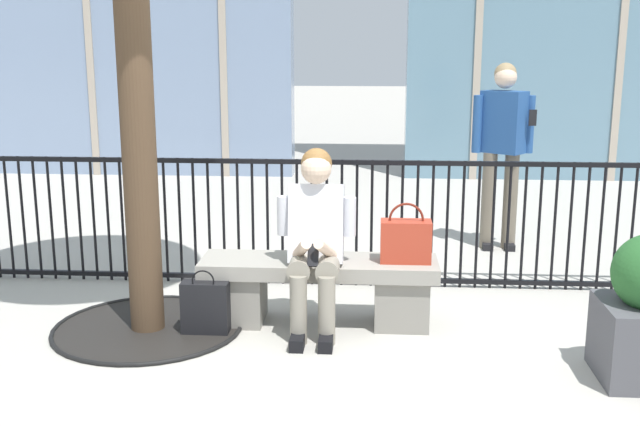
{
  "coord_description": "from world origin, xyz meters",
  "views": [
    {
      "loc": [
        0.35,
        -4.94,
        1.87
      ],
      "look_at": [
        0.0,
        0.1,
        0.75
      ],
      "focal_mm": 42.76,
      "sensor_mm": 36.0,
      "label": 1
    }
  ],
  "objects_px": {
    "stone_bench": "(319,285)",
    "seated_person_with_phone": "(315,235)",
    "handbag_on_bench": "(406,240)",
    "bystander_at_railing": "(502,142)",
    "shopping_bag": "(206,307)"
  },
  "relations": [
    {
      "from": "handbag_on_bench",
      "to": "seated_person_with_phone",
      "type": "bearing_deg",
      "value": -168.7
    },
    {
      "from": "stone_bench",
      "to": "handbag_on_bench",
      "type": "distance_m",
      "value": 0.67
    },
    {
      "from": "stone_bench",
      "to": "shopping_bag",
      "type": "xyz_separation_m",
      "value": [
        -0.73,
        -0.25,
        -0.09
      ]
    },
    {
      "from": "stone_bench",
      "to": "handbag_on_bench",
      "type": "relative_size",
      "value": 3.97
    },
    {
      "from": "bystander_at_railing",
      "to": "shopping_bag",
      "type": "bearing_deg",
      "value": -134.02
    },
    {
      "from": "seated_person_with_phone",
      "to": "shopping_bag",
      "type": "xyz_separation_m",
      "value": [
        -0.72,
        -0.12,
        -0.47
      ]
    },
    {
      "from": "seated_person_with_phone",
      "to": "shopping_bag",
      "type": "height_order",
      "value": "seated_person_with_phone"
    },
    {
      "from": "seated_person_with_phone",
      "to": "handbag_on_bench",
      "type": "height_order",
      "value": "seated_person_with_phone"
    },
    {
      "from": "handbag_on_bench",
      "to": "bystander_at_railing",
      "type": "height_order",
      "value": "bystander_at_railing"
    },
    {
      "from": "seated_person_with_phone",
      "to": "bystander_at_railing",
      "type": "xyz_separation_m",
      "value": [
        1.55,
        2.22,
        0.35
      ]
    },
    {
      "from": "stone_bench",
      "to": "seated_person_with_phone",
      "type": "xyz_separation_m",
      "value": [
        -0.01,
        -0.13,
        0.38
      ]
    },
    {
      "from": "seated_person_with_phone",
      "to": "shopping_bag",
      "type": "relative_size",
      "value": 2.69
    },
    {
      "from": "seated_person_with_phone",
      "to": "handbag_on_bench",
      "type": "relative_size",
      "value": 3.01
    },
    {
      "from": "shopping_bag",
      "to": "bystander_at_railing",
      "type": "relative_size",
      "value": 0.26
    },
    {
      "from": "shopping_bag",
      "to": "bystander_at_railing",
      "type": "xyz_separation_m",
      "value": [
        2.26,
        2.34,
        0.82
      ]
    }
  ]
}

